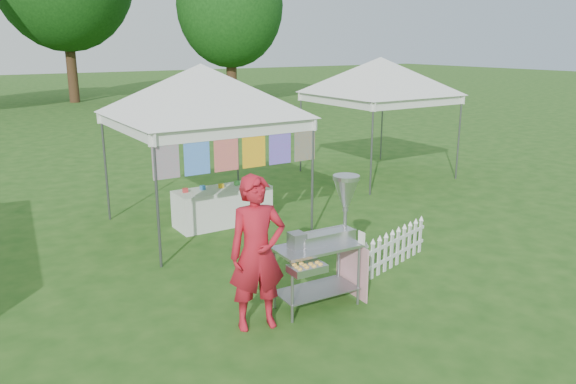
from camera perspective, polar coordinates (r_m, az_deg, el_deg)
ground at (r=7.86m, az=2.62°, el=-10.37°), size 120.00×120.00×0.00m
canopy_main at (r=10.16m, az=-8.87°, el=12.70°), size 4.24×4.24×3.45m
canopy_right at (r=14.46m, az=9.40°, el=13.35°), size 4.24×4.24×3.45m
tree_right at (r=31.22m, az=-5.93°, el=18.31°), size 5.60×5.60×8.42m
donut_cart at (r=7.26m, az=4.24°, el=-4.05°), size 1.26×0.80×1.71m
vendor at (r=6.69m, az=-3.15°, el=-6.22°), size 0.78×0.61×1.90m
picket_fence at (r=8.82m, az=10.78°, el=-5.70°), size 1.73×0.53×0.56m
display_table at (r=10.72m, az=-6.64°, el=-1.43°), size 1.80×0.70×0.70m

